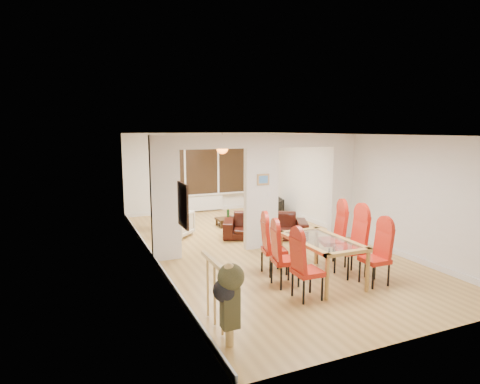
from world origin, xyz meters
TOP-DOWN VIEW (x-y plane):
  - floor at (0.00, 0.00)m, footprint 5.00×9.00m
  - room_walls at (0.00, 0.00)m, footprint 5.00×9.00m
  - divider_wall at (0.00, 0.00)m, footprint 5.00×0.18m
  - bay_window_blinds at (0.00, 4.44)m, footprint 3.00×0.08m
  - radiator at (0.00, 4.40)m, footprint 1.40×0.08m
  - pendant_light at (0.30, 3.30)m, footprint 0.36×0.36m
  - stair_newel at (-2.25, -3.20)m, footprint 0.40×1.20m
  - wall_poster at (-2.47, -2.40)m, footprint 0.04×0.52m
  - pillar_photo at (0.00, -0.10)m, footprint 0.30×0.03m
  - dining_table at (0.10, -2.26)m, footprint 0.91×1.63m
  - dining_chair_la at (-0.57, -2.86)m, footprint 0.43×0.43m
  - dining_chair_lb at (-0.62, -2.23)m, footprint 0.50×0.50m
  - dining_chair_lc at (-0.52, -1.63)m, footprint 0.51×0.51m
  - dining_chair_ra at (0.85, -2.81)m, footprint 0.43×0.43m
  - dining_chair_rb at (0.74, -2.28)m, footprint 0.52×0.52m
  - dining_chair_rc at (0.74, -1.70)m, footprint 0.57×0.57m
  - sofa at (0.48, 0.74)m, footprint 2.25×1.62m
  - armchair at (-1.57, 1.69)m, footprint 1.01×1.01m
  - person at (-1.62, 2.56)m, footprint 0.63×0.48m
  - television at (2.00, 2.98)m, footprint 1.01×0.37m
  - coffee_table at (0.24, 2.22)m, footprint 1.03×0.57m
  - bottle at (0.02, 2.13)m, footprint 0.07×0.07m
  - bowl at (0.19, 2.24)m, footprint 0.21×0.21m
  - shoes at (0.11, -0.21)m, footprint 0.22×0.23m

SIDE VIEW (x-z plane):
  - floor at x=0.00m, z-range -0.01..0.01m
  - shoes at x=0.11m, z-range 0.00..0.09m
  - coffee_table at x=0.24m, z-range 0.00..0.23m
  - bowl at x=0.19m, z-range 0.23..0.28m
  - television at x=2.00m, z-range 0.00..0.58m
  - radiator at x=0.00m, z-range 0.05..0.55m
  - sofa at x=0.48m, z-range 0.00..0.61m
  - armchair at x=-1.57m, z-range 0.00..0.66m
  - bottle at x=0.02m, z-range 0.23..0.51m
  - dining_table at x=0.10m, z-range 0.00..0.76m
  - dining_chair_ra at x=0.85m, z-range 0.00..1.06m
  - dining_chair_la at x=-0.57m, z-range 0.00..1.06m
  - dining_chair_lb at x=-0.62m, z-range 0.00..1.06m
  - dining_chair_lc at x=-0.52m, z-range 0.00..1.07m
  - stair_newel at x=-2.25m, z-range 0.00..1.10m
  - dining_chair_rc at x=0.74m, z-range 0.00..1.18m
  - dining_chair_rb at x=0.74m, z-range 0.00..1.19m
  - person at x=-1.62m, z-range 0.00..1.57m
  - room_walls at x=0.00m, z-range 0.00..2.60m
  - divider_wall at x=0.00m, z-range 0.00..2.60m
  - bay_window_blinds at x=0.00m, z-range 0.60..2.40m
  - wall_poster at x=-2.47m, z-range 1.27..1.94m
  - pillar_photo at x=0.00m, z-range 1.48..1.73m
  - pendant_light at x=0.30m, z-range 1.97..2.33m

